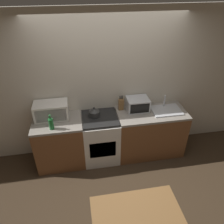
% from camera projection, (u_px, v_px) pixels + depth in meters
% --- Properties ---
extents(ground_plane, '(16.00, 16.00, 0.00)m').
position_uv_depth(ground_plane, '(119.00, 184.00, 3.66)').
color(ground_plane, '#3D2D1E').
extents(wall_back, '(10.00, 0.06, 2.60)m').
position_uv_depth(wall_back, '(108.00, 86.00, 3.82)').
color(wall_back, beige).
rests_on(wall_back, ground_plane).
extents(counter_left_run, '(0.82, 0.62, 0.90)m').
position_uv_depth(counter_left_run, '(60.00, 142.00, 3.87)').
color(counter_left_run, brown).
rests_on(counter_left_run, ground_plane).
extents(counter_right_run, '(1.23, 0.62, 0.90)m').
position_uv_depth(counter_right_run, '(150.00, 132.00, 4.10)').
color(counter_right_run, brown).
rests_on(counter_right_run, ground_plane).
extents(stove_range, '(0.63, 0.62, 0.90)m').
position_uv_depth(stove_range, '(101.00, 138.00, 3.97)').
color(stove_range, silver).
rests_on(stove_range, ground_plane).
extents(kettle, '(0.18, 0.18, 0.18)m').
position_uv_depth(kettle, '(94.00, 112.00, 3.71)').
color(kettle, '#2D2D2D').
rests_on(kettle, stove_range).
extents(microwave, '(0.56, 0.32, 0.28)m').
position_uv_depth(microwave, '(51.00, 111.00, 3.64)').
color(microwave, silver).
rests_on(microwave, counter_left_run).
extents(bottle, '(0.08, 0.08, 0.26)m').
position_uv_depth(bottle, '(51.00, 124.00, 3.40)').
color(bottle, '#1E662D').
rests_on(bottle, counter_left_run).
extents(knife_block, '(0.09, 0.07, 0.28)m').
position_uv_depth(knife_block, '(121.00, 104.00, 3.88)').
color(knife_block, brown).
rests_on(knife_block, counter_right_run).
extents(toaster_oven, '(0.39, 0.31, 0.22)m').
position_uv_depth(toaster_oven, '(138.00, 104.00, 3.87)').
color(toaster_oven, silver).
rests_on(toaster_oven, counter_right_run).
extents(sink_basin, '(0.52, 0.38, 0.24)m').
position_uv_depth(sink_basin, '(166.00, 110.00, 3.89)').
color(sink_basin, silver).
rests_on(sink_basin, counter_right_run).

